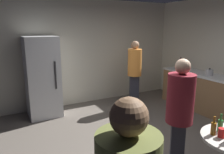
% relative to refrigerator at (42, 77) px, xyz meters
% --- Properties ---
extents(ground_plane, '(5.20, 5.20, 0.10)m').
position_rel_refrigerator_xyz_m(ground_plane, '(1.20, -2.20, -0.95)').
color(ground_plane, '#5B544C').
extents(wall_back, '(5.32, 0.06, 2.70)m').
position_rel_refrigerator_xyz_m(wall_back, '(1.20, 0.43, 0.45)').
color(wall_back, beige).
rests_on(wall_back, ground_plane).
extents(refrigerator, '(0.70, 0.68, 1.80)m').
position_rel_refrigerator_xyz_m(refrigerator, '(0.00, 0.00, 0.00)').
color(refrigerator, silver).
rests_on(refrigerator, ground_plane).
extents(kitchen_counter, '(0.64, 2.12, 0.90)m').
position_rel_refrigerator_xyz_m(kitchen_counter, '(3.48, -1.44, -0.45)').
color(kitchen_counter, olive).
rests_on(kitchen_counter, ground_plane).
extents(kettle, '(0.24, 0.17, 0.18)m').
position_rel_refrigerator_xyz_m(kettle, '(3.43, -1.66, 0.07)').
color(kettle, '#B2B2B7').
rests_on(kettle, kitchen_counter).
extents(wine_bottle_on_counter, '(0.08, 0.08, 0.31)m').
position_rel_refrigerator_xyz_m(wine_bottle_on_counter, '(3.51, -0.68, 0.12)').
color(wine_bottle_on_counter, '#3F141E').
rests_on(wine_bottle_on_counter, kitchen_counter).
extents(beer_bottle_amber, '(0.06, 0.06, 0.23)m').
position_rel_refrigerator_xyz_m(beer_bottle_amber, '(1.31, -3.37, -0.08)').
color(beer_bottle_amber, '#8C5919').
rests_on(beer_bottle_amber, foreground_table).
extents(beer_bottle_green, '(0.06, 0.06, 0.23)m').
position_rel_refrigerator_xyz_m(beer_bottle_green, '(1.45, -3.36, -0.08)').
color(beer_bottle_green, '#26662D').
rests_on(beer_bottle_green, foreground_table).
extents(plastic_cup_red, '(0.08, 0.08, 0.11)m').
position_rel_refrigerator_xyz_m(plastic_cup_red, '(1.34, -3.46, -0.11)').
color(plastic_cup_red, red).
rests_on(plastic_cup_red, foreground_table).
extents(person_in_orange_shirt, '(0.45, 0.45, 1.67)m').
position_rel_refrigerator_xyz_m(person_in_orange_shirt, '(2.10, -0.55, 0.08)').
color(person_in_orange_shirt, '#2D2D38').
rests_on(person_in_orange_shirt, ground_plane).
extents(person_in_maroon_shirt, '(0.48, 0.48, 1.62)m').
position_rel_refrigerator_xyz_m(person_in_maroon_shirt, '(1.11, -3.02, 0.04)').
color(person_in_maroon_shirt, '#2D2D38').
rests_on(person_in_maroon_shirt, ground_plane).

